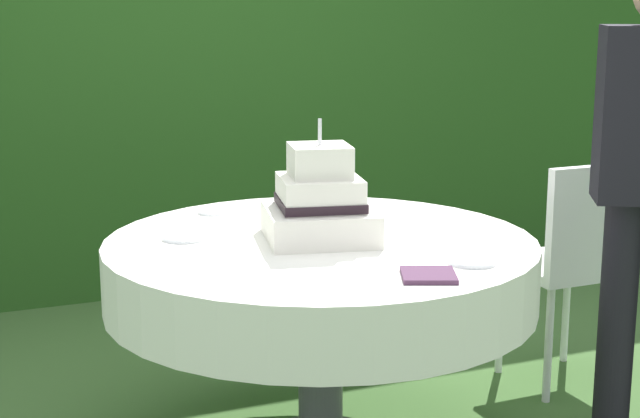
{
  "coord_description": "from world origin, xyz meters",
  "views": [
    {
      "loc": [
        -1.15,
        -2.79,
        1.49
      ],
      "look_at": [
        -0.0,
        0.0,
        0.83
      ],
      "focal_mm": 54.9,
      "sensor_mm": 36.0,
      "label": 1
    }
  ],
  "objects_px": {
    "napkin_stack": "(429,275)",
    "garden_chair": "(575,253)",
    "wedding_cake": "(320,204)",
    "serving_plate_far": "(184,237)",
    "cake_table": "(321,273)",
    "serving_plate_right": "(306,211)",
    "serving_plate_near": "(213,212)",
    "serving_plate_left": "(472,261)"
  },
  "relations": [
    {
      "from": "wedding_cake",
      "to": "serving_plate_right",
      "type": "relative_size",
      "value": 3.31
    },
    {
      "from": "serving_plate_right",
      "to": "garden_chair",
      "type": "xyz_separation_m",
      "value": [
        0.99,
        -0.25,
        -0.19
      ]
    },
    {
      "from": "serving_plate_near",
      "to": "cake_table",
      "type": "bearing_deg",
      "value": -67.42
    },
    {
      "from": "serving_plate_far",
      "to": "napkin_stack",
      "type": "relative_size",
      "value": 0.95
    },
    {
      "from": "serving_plate_near",
      "to": "serving_plate_left",
      "type": "distance_m",
      "value": 1.06
    },
    {
      "from": "napkin_stack",
      "to": "garden_chair",
      "type": "xyz_separation_m",
      "value": [
        0.98,
        0.64,
        -0.19
      ]
    },
    {
      "from": "wedding_cake",
      "to": "serving_plate_far",
      "type": "relative_size",
      "value": 2.86
    },
    {
      "from": "napkin_stack",
      "to": "garden_chair",
      "type": "bearing_deg",
      "value": 33.17
    },
    {
      "from": "napkin_stack",
      "to": "garden_chair",
      "type": "height_order",
      "value": "garden_chair"
    },
    {
      "from": "wedding_cake",
      "to": "serving_plate_near",
      "type": "distance_m",
      "value": 0.55
    },
    {
      "from": "cake_table",
      "to": "serving_plate_left",
      "type": "distance_m",
      "value": 0.53
    },
    {
      "from": "napkin_stack",
      "to": "serving_plate_far",
      "type": "bearing_deg",
      "value": 126.86
    },
    {
      "from": "wedding_cake",
      "to": "napkin_stack",
      "type": "distance_m",
      "value": 0.54
    },
    {
      "from": "serving_plate_far",
      "to": "serving_plate_left",
      "type": "relative_size",
      "value": 0.98
    },
    {
      "from": "cake_table",
      "to": "serving_plate_right",
      "type": "xyz_separation_m",
      "value": [
        0.1,
        0.38,
        0.12
      ]
    },
    {
      "from": "serving_plate_near",
      "to": "wedding_cake",
      "type": "bearing_deg",
      "value": -66.74
    },
    {
      "from": "garden_chair",
      "to": "serving_plate_near",
      "type": "bearing_deg",
      "value": 164.09
    },
    {
      "from": "cake_table",
      "to": "serving_plate_left",
      "type": "height_order",
      "value": "serving_plate_left"
    },
    {
      "from": "serving_plate_near",
      "to": "garden_chair",
      "type": "bearing_deg",
      "value": -15.91
    },
    {
      "from": "serving_plate_near",
      "to": "napkin_stack",
      "type": "bearing_deg",
      "value": -72.32
    },
    {
      "from": "cake_table",
      "to": "napkin_stack",
      "type": "distance_m",
      "value": 0.53
    },
    {
      "from": "serving_plate_left",
      "to": "serving_plate_right",
      "type": "distance_m",
      "value": 0.83
    },
    {
      "from": "serving_plate_right",
      "to": "serving_plate_left",
      "type": "bearing_deg",
      "value": -76.15
    },
    {
      "from": "serving_plate_far",
      "to": "napkin_stack",
      "type": "height_order",
      "value": "napkin_stack"
    },
    {
      "from": "serving_plate_near",
      "to": "serving_plate_right",
      "type": "relative_size",
      "value": 0.85
    },
    {
      "from": "cake_table",
      "to": "serving_plate_left",
      "type": "relative_size",
      "value": 9.63
    },
    {
      "from": "serving_plate_near",
      "to": "serving_plate_right",
      "type": "height_order",
      "value": "same"
    },
    {
      "from": "cake_table",
      "to": "serving_plate_near",
      "type": "bearing_deg",
      "value": 112.58
    },
    {
      "from": "wedding_cake",
      "to": "serving_plate_near",
      "type": "height_order",
      "value": "wedding_cake"
    },
    {
      "from": "napkin_stack",
      "to": "cake_table",
      "type": "bearing_deg",
      "value": 102.55
    },
    {
      "from": "wedding_cake",
      "to": "serving_plate_right",
      "type": "bearing_deg",
      "value": 75.08
    },
    {
      "from": "serving_plate_far",
      "to": "wedding_cake",
      "type": "bearing_deg",
      "value": -22.41
    },
    {
      "from": "wedding_cake",
      "to": "napkin_stack",
      "type": "bearing_deg",
      "value": -77.99
    },
    {
      "from": "serving_plate_near",
      "to": "napkin_stack",
      "type": "height_order",
      "value": "napkin_stack"
    },
    {
      "from": "serving_plate_near",
      "to": "serving_plate_left",
      "type": "bearing_deg",
      "value": -61.13
    },
    {
      "from": "serving_plate_far",
      "to": "serving_plate_right",
      "type": "bearing_deg",
      "value": 22.61
    },
    {
      "from": "serving_plate_near",
      "to": "serving_plate_left",
      "type": "xyz_separation_m",
      "value": [
        0.51,
        -0.93,
        0.0
      ]
    },
    {
      "from": "wedding_cake",
      "to": "serving_plate_left",
      "type": "xyz_separation_m",
      "value": [
        0.3,
        -0.43,
        -0.11
      ]
    },
    {
      "from": "serving_plate_near",
      "to": "napkin_stack",
      "type": "relative_size",
      "value": 0.7
    },
    {
      "from": "serving_plate_right",
      "to": "napkin_stack",
      "type": "height_order",
      "value": "napkin_stack"
    },
    {
      "from": "cake_table",
      "to": "wedding_cake",
      "type": "distance_m",
      "value": 0.23
    },
    {
      "from": "wedding_cake",
      "to": "serving_plate_left",
      "type": "height_order",
      "value": "wedding_cake"
    }
  ]
}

